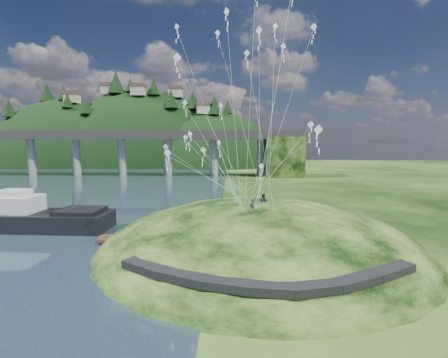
{
  "coord_description": "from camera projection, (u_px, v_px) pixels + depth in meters",
  "views": [
    {
      "loc": [
        4.94,
        -29.57,
        11.46
      ],
      "look_at": [
        4.0,
        6.0,
        7.0
      ],
      "focal_mm": 24.0,
      "sensor_mm": 36.0,
      "label": 1
    }
  ],
  "objects": [
    {
      "name": "far_ridge",
      "position": [
        138.0,
        178.0,
        154.13
      ],
      "size": [
        153.0,
        70.0,
        94.5
      ],
      "color": "black",
      "rests_on": "ground"
    },
    {
      "name": "footpath",
      "position": [
        268.0,
        277.0,
        20.77
      ],
      "size": [
        22.29,
        5.84,
        0.83
      ],
      "color": "black",
      "rests_on": "ground"
    },
    {
      "name": "ground",
      "position": [
        184.0,
        253.0,
        30.89
      ],
      "size": [
        320.0,
        320.0,
        0.0
      ],
      "primitive_type": "plane",
      "color": "black",
      "rests_on": "ground"
    },
    {
      "name": "grass_hill",
      "position": [
        259.0,
        260.0,
        32.85
      ],
      "size": [
        36.0,
        32.0,
        13.0
      ],
      "color": "black",
      "rests_on": "ground"
    },
    {
      "name": "bridge",
      "position": [
        138.0,
        147.0,
        99.87
      ],
      "size": [
        160.0,
        11.0,
        15.0
      ],
      "color": "#2D2B2B",
      "rests_on": "ground"
    },
    {
      "name": "work_barge",
      "position": [
        32.0,
        216.0,
        39.16
      ],
      "size": [
        19.7,
        5.93,
        6.84
      ],
      "color": "black",
      "rests_on": "ground"
    },
    {
      "name": "kite_flyers",
      "position": [
        260.0,
        195.0,
        31.46
      ],
      "size": [
        2.26,
        3.55,
        1.89
      ],
      "color": "#22252E",
      "rests_on": "ground"
    },
    {
      "name": "wooden_dock",
      "position": [
        159.0,
        235.0,
        35.67
      ],
      "size": [
        13.57,
        5.73,
        0.96
      ],
      "color": "#372316",
      "rests_on": "ground"
    },
    {
      "name": "kite_swarm",
      "position": [
        239.0,
        88.0,
        33.11
      ],
      "size": [
        17.36,
        15.34,
        20.15
      ],
      "color": "silver",
      "rests_on": "ground"
    }
  ]
}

